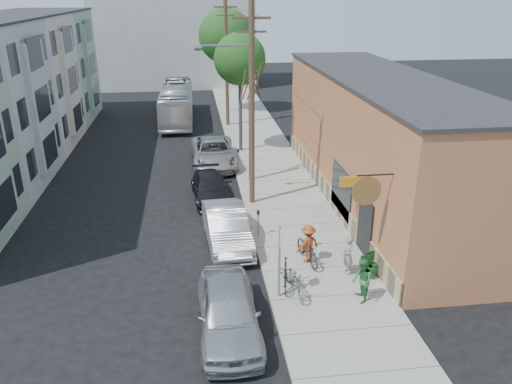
{
  "coord_description": "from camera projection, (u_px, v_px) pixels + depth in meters",
  "views": [
    {
      "loc": [
        -0.48,
        -19.0,
        10.53
      ],
      "look_at": [
        2.4,
        3.1,
        1.5
      ],
      "focal_mm": 35.0,
      "sensor_mm": 36.0,
      "label": 1
    }
  ],
  "objects": [
    {
      "name": "sign_post",
      "position": [
        280.0,
        255.0,
        17.63
      ],
      "size": [
        0.07,
        0.45,
        2.8
      ],
      "color": "slate",
      "rests_on": "sidewalk"
    },
    {
      "name": "patron_grey",
      "position": [
        348.0,
        255.0,
        19.42
      ],
      "size": [
        0.46,
        0.63,
        1.62
      ],
      "primitive_type": "imported",
      "rotation": [
        0.0,
        0.0,
        -1.45
      ],
      "color": "gray",
      "rests_on": "sidewalk"
    },
    {
      "name": "bus",
      "position": [
        177.0,
        103.0,
        42.83
      ],
      "size": [
        2.75,
        11.1,
        3.08
      ],
      "primitive_type": "imported",
      "rotation": [
        0.0,
        0.0,
        -0.01
      ],
      "color": "silver",
      "rests_on": "ground"
    },
    {
      "name": "apartment_row",
      "position": [
        8.0,
        94.0,
        31.23
      ],
      "size": [
        6.3,
        32.0,
        9.0
      ],
      "color": "#9DB195",
      "rests_on": "ground"
    },
    {
      "name": "end_cap_building",
      "position": [
        175.0,
        33.0,
        57.58
      ],
      "size": [
        18.0,
        8.0,
        12.0
      ],
      "primitive_type": "cube",
      "color": "#B6B6B1",
      "rests_on": "ground"
    },
    {
      "name": "tree_bare",
      "position": [
        251.0,
        139.0,
        28.58
      ],
      "size": [
        0.24,
        0.24,
        4.98
      ],
      "color": "#44392C",
      "rests_on": "sidewalk"
    },
    {
      "name": "tree_leafy_mid",
      "position": [
        240.0,
        59.0,
        32.59
      ],
      "size": [
        3.43,
        3.43,
        7.93
      ],
      "color": "#44392C",
      "rests_on": "sidewalk"
    },
    {
      "name": "cafe_building",
      "position": [
        377.0,
        140.0,
        25.9
      ],
      "size": [
        6.6,
        20.2,
        6.61
      ],
      "color": "#B16841",
      "rests_on": "ground"
    },
    {
      "name": "utility_pole_near",
      "position": [
        251.0,
        103.0,
        24.37
      ],
      "size": [
        3.57,
        0.28,
        10.0
      ],
      "color": "#503A28",
      "rests_on": "sidewalk"
    },
    {
      "name": "patron_green",
      "position": [
        362.0,
        281.0,
        17.67
      ],
      "size": [
        0.64,
        0.82,
        1.66
      ],
      "primitive_type": "imported",
      "rotation": [
        0.0,
        0.0,
        -1.59
      ],
      "color": "#2C703B",
      "rests_on": "sidewalk"
    },
    {
      "name": "tree_leafy_far",
      "position": [
        226.0,
        36.0,
        43.69
      ],
      "size": [
        4.78,
        4.78,
        9.05
      ],
      "color": "#44392C",
      "rests_on": "sidewalk"
    },
    {
      "name": "car_2",
      "position": [
        210.0,
        188.0,
        26.84
      ],
      "size": [
        2.17,
        4.65,
        1.31
      ],
      "primitive_type": "imported",
      "rotation": [
        0.0,
        0.0,
        0.07
      ],
      "color": "black",
      "rests_on": "ground"
    },
    {
      "name": "parking_meter_near",
      "position": [
        258.0,
        219.0,
        22.43
      ],
      "size": [
        0.14,
        0.14,
        1.24
      ],
      "color": "slate",
      "rests_on": "sidewalk"
    },
    {
      "name": "parked_bike_b",
      "position": [
        297.0,
        282.0,
        18.23
      ],
      "size": [
        0.79,
        1.93,
        0.99
      ],
      "primitive_type": "imported",
      "rotation": [
        0.0,
        0.0,
        0.07
      ],
      "color": "slate",
      "rests_on": "sidewalk"
    },
    {
      "name": "sidewalk",
      "position": [
        268.0,
        165.0,
        32.07
      ],
      "size": [
        4.5,
        58.0,
        0.15
      ],
      "primitive_type": "cube",
      "color": "#9C9C90",
      "rests_on": "ground"
    },
    {
      "name": "patio_chair_a",
      "position": [
        367.0,
        268.0,
        19.23
      ],
      "size": [
        0.53,
        0.53,
        0.88
      ],
      "primitive_type": null,
      "rotation": [
        0.0,
        0.0,
        0.07
      ],
      "color": "#0F3711",
      "rests_on": "sidewalk"
    },
    {
      "name": "cyclist_bike",
      "position": [
        308.0,
        249.0,
        20.38
      ],
      "size": [
        1.07,
        2.18,
        1.1
      ],
      "primitive_type": "imported",
      "rotation": [
        0.0,
        0.0,
        0.17
      ],
      "color": "black",
      "rests_on": "sidewalk"
    },
    {
      "name": "patio_chair_b",
      "position": [
        371.0,
        264.0,
        19.51
      ],
      "size": [
        0.66,
        0.66,
        0.88
      ],
      "primitive_type": null,
      "rotation": [
        0.0,
        0.0,
        0.42
      ],
      "color": "#0F3711",
      "rests_on": "sidewalk"
    },
    {
      "name": "car_3",
      "position": [
        214.0,
        152.0,
        32.12
      ],
      "size": [
        2.94,
        6.06,
        1.66
      ],
      "primitive_type": "imported",
      "rotation": [
        0.0,
        0.0,
        0.03
      ],
      "color": "#A5A9AD",
      "rests_on": "ground"
    },
    {
      "name": "car_1",
      "position": [
        227.0,
        227.0,
        21.99
      ],
      "size": [
        2.1,
        5.12,
        1.65
      ],
      "primitive_type": "imported",
      "rotation": [
        0.0,
        0.0,
        0.07
      ],
      "color": "silver",
      "rests_on": "ground"
    },
    {
      "name": "parked_bike_a",
      "position": [
        285.0,
        274.0,
        18.64
      ],
      "size": [
        0.82,
        1.82,
        1.06
      ],
      "primitive_type": "imported",
      "rotation": [
        0.0,
        0.0,
        -0.19
      ],
      "color": "black",
      "rests_on": "sidewalk"
    },
    {
      "name": "parking_meter_far",
      "position": [
        238.0,
        156.0,
        31.0
      ],
      "size": [
        0.14,
        0.14,
        1.24
      ],
      "color": "slate",
      "rests_on": "sidewalk"
    },
    {
      "name": "cyclist",
      "position": [
        308.0,
        244.0,
        20.28
      ],
      "size": [
        1.2,
        0.99,
        1.62
      ],
      "primitive_type": "imported",
      "rotation": [
        0.0,
        0.0,
        3.57
      ],
      "color": "#9D3D16",
      "rests_on": "sidewalk"
    },
    {
      "name": "utility_pole_far",
      "position": [
        226.0,
        61.0,
        39.55
      ],
      "size": [
        1.8,
        0.28,
        10.0
      ],
      "color": "#503A28",
      "rests_on": "sidewalk"
    },
    {
      "name": "car_0",
      "position": [
        228.0,
        311.0,
        16.21
      ],
      "size": [
        2.0,
        4.93,
        1.68
      ],
      "primitive_type": "imported",
      "rotation": [
        0.0,
        0.0,
        0.0
      ],
      "color": "#A6A9AD",
      "rests_on": "ground"
    },
    {
      "name": "ground",
      "position": [
        210.0,
        254.0,
        21.48
      ],
      "size": [
        120.0,
        120.0,
        0.0
      ],
      "primitive_type": "plane",
      "color": "black"
    }
  ]
}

